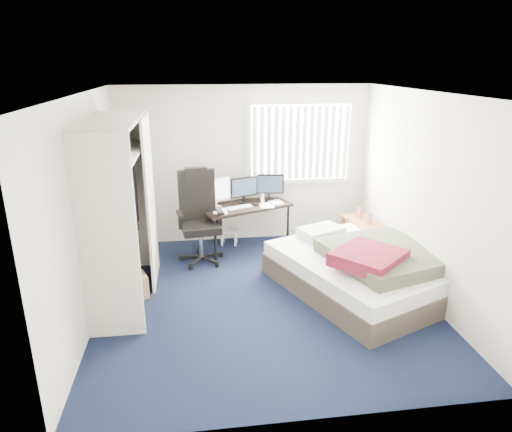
{
  "coord_description": "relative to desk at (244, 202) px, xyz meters",
  "views": [
    {
      "loc": [
        -0.79,
        -5.06,
        2.82
      ],
      "look_at": [
        -0.04,
        0.4,
        0.96
      ],
      "focal_mm": 32.0,
      "sensor_mm": 36.0,
      "label": 1
    }
  ],
  "objects": [
    {
      "name": "bed",
      "position": [
        1.32,
        -1.72,
        -0.44
      ],
      "size": [
        2.32,
        2.61,
        0.71
      ],
      "color": "#3F352D",
      "rests_on": "ground"
    },
    {
      "name": "footstool",
      "position": [
        -0.24,
        0.1,
        -0.55
      ],
      "size": [
        0.33,
        0.29,
        0.24
      ],
      "color": "white",
      "rests_on": "ground"
    },
    {
      "name": "pine_box",
      "position": [
        -1.61,
        -1.52,
        -0.59
      ],
      "size": [
        0.46,
        0.4,
        0.29
      ],
      "primitive_type": "cube",
      "rotation": [
        0.0,
        0.0,
        0.35
      ],
      "color": "#A08250",
      "rests_on": "ground"
    },
    {
      "name": "desk",
      "position": [
        0.0,
        0.0,
        0.0
      ],
      "size": [
        1.55,
        1.13,
        1.15
      ],
      "color": "black",
      "rests_on": "ground"
    },
    {
      "name": "window_assembly",
      "position": [
        0.94,
        0.29,
        0.87
      ],
      "size": [
        1.72,
        0.09,
        1.32
      ],
      "color": "white",
      "rests_on": "ground"
    },
    {
      "name": "room_shell",
      "position": [
        0.04,
        -1.75,
        0.78
      ],
      "size": [
        4.2,
        4.2,
        4.2
      ],
      "color": "silver",
      "rests_on": "ground"
    },
    {
      "name": "ground",
      "position": [
        0.04,
        -1.75,
        -0.73
      ],
      "size": [
        4.2,
        4.2,
        0.0
      ],
      "primitive_type": "plane",
      "color": "black",
      "rests_on": "ground"
    },
    {
      "name": "office_chair",
      "position": [
        -0.71,
        -0.43,
        -0.21
      ],
      "size": [
        0.73,
        0.73,
        1.37
      ],
      "color": "black",
      "rests_on": "ground"
    },
    {
      "name": "nightstand",
      "position": [
        1.79,
        -0.43,
        -0.3
      ],
      "size": [
        0.5,
        0.78,
        0.68
      ],
      "color": "brown",
      "rests_on": "ground"
    },
    {
      "name": "closet",
      "position": [
        -1.63,
        -1.49,
        0.62
      ],
      "size": [
        0.64,
        1.84,
        2.22
      ],
      "color": "beige",
      "rests_on": "ground"
    }
  ]
}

